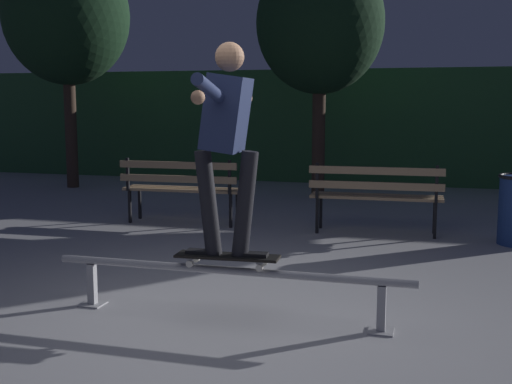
{
  "coord_description": "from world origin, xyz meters",
  "views": [
    {
      "loc": [
        1.46,
        -4.33,
        1.62
      ],
      "look_at": [
        -0.0,
        0.9,
        0.85
      ],
      "focal_mm": 45.04,
      "sensor_mm": 36.0,
      "label": 1
    }
  ],
  "objects_px": {
    "skateboard": "(227,257)",
    "park_bench_leftmost": "(181,184)",
    "tree_behind_benches": "(320,24)",
    "tree_far_left": "(66,16)",
    "skateboarder": "(226,131)",
    "grind_rail": "(228,278)",
    "park_bench_left_center": "(376,191)"
  },
  "relations": [
    {
      "from": "skateboarder",
      "to": "tree_behind_benches",
      "type": "relative_size",
      "value": 0.38
    },
    {
      "from": "park_bench_leftmost",
      "to": "skateboarder",
      "type": "bearing_deg",
      "value": -62.61
    },
    {
      "from": "skateboarder",
      "to": "park_bench_left_center",
      "type": "relative_size",
      "value": 0.97
    },
    {
      "from": "grind_rail",
      "to": "park_bench_leftmost",
      "type": "relative_size",
      "value": 1.72
    },
    {
      "from": "tree_far_left",
      "to": "park_bench_leftmost",
      "type": "bearing_deg",
      "value": -40.53
    },
    {
      "from": "skateboard",
      "to": "park_bench_leftmost",
      "type": "height_order",
      "value": "park_bench_leftmost"
    },
    {
      "from": "skateboarder",
      "to": "grind_rail",
      "type": "bearing_deg",
      "value": -7.5
    },
    {
      "from": "skateboard",
      "to": "park_bench_leftmost",
      "type": "distance_m",
      "value": 3.82
    },
    {
      "from": "tree_behind_benches",
      "to": "tree_far_left",
      "type": "relative_size",
      "value": 0.91
    },
    {
      "from": "tree_behind_benches",
      "to": "grind_rail",
      "type": "bearing_deg",
      "value": -85.94
    },
    {
      "from": "grind_rail",
      "to": "skateboarder",
      "type": "height_order",
      "value": "skateboarder"
    },
    {
      "from": "skateboard",
      "to": "grind_rail",
      "type": "bearing_deg",
      "value": 0.0
    },
    {
      "from": "tree_behind_benches",
      "to": "skateboarder",
      "type": "bearing_deg",
      "value": -85.95
    },
    {
      "from": "skateboarder",
      "to": "park_bench_left_center",
      "type": "height_order",
      "value": "skateboarder"
    },
    {
      "from": "park_bench_leftmost",
      "to": "tree_far_left",
      "type": "relative_size",
      "value": 0.36
    },
    {
      "from": "grind_rail",
      "to": "tree_far_left",
      "type": "distance_m",
      "value": 8.64
    },
    {
      "from": "grind_rail",
      "to": "tree_far_left",
      "type": "height_order",
      "value": "tree_far_left"
    },
    {
      "from": "park_bench_left_center",
      "to": "tree_behind_benches",
      "type": "relative_size",
      "value": 0.4
    },
    {
      "from": "park_bench_leftmost",
      "to": "tree_behind_benches",
      "type": "xyz_separation_m",
      "value": [
        1.31,
        2.94,
        2.35
      ]
    },
    {
      "from": "skateboarder",
      "to": "tree_far_left",
      "type": "relative_size",
      "value": 0.35
    },
    {
      "from": "grind_rail",
      "to": "skateboarder",
      "type": "xyz_separation_m",
      "value": [
        -0.0,
        0.0,
        1.1
      ]
    },
    {
      "from": "skateboarder",
      "to": "park_bench_left_center",
      "type": "distance_m",
      "value": 3.59
    },
    {
      "from": "skateboarder",
      "to": "park_bench_leftmost",
      "type": "height_order",
      "value": "skateboarder"
    },
    {
      "from": "skateboard",
      "to": "park_bench_left_center",
      "type": "bearing_deg",
      "value": 76.84
    },
    {
      "from": "skateboard",
      "to": "tree_behind_benches",
      "type": "distance_m",
      "value": 6.79
    },
    {
      "from": "tree_far_left",
      "to": "skateboard",
      "type": "bearing_deg",
      "value": -50.68
    },
    {
      "from": "skateboard",
      "to": "skateboarder",
      "type": "height_order",
      "value": "skateboarder"
    },
    {
      "from": "grind_rail",
      "to": "tree_behind_benches",
      "type": "bearing_deg",
      "value": 94.06
    },
    {
      "from": "park_bench_leftmost",
      "to": "tree_far_left",
      "type": "bearing_deg",
      "value": 139.47
    },
    {
      "from": "park_bench_left_center",
      "to": "park_bench_leftmost",
      "type": "bearing_deg",
      "value": 180.0
    },
    {
      "from": "skateboarder",
      "to": "park_bench_leftmost",
      "type": "xyz_separation_m",
      "value": [
        -1.76,
        3.39,
        -0.87
      ]
    },
    {
      "from": "skateboard",
      "to": "park_bench_leftmost",
      "type": "relative_size",
      "value": 0.49
    }
  ]
}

